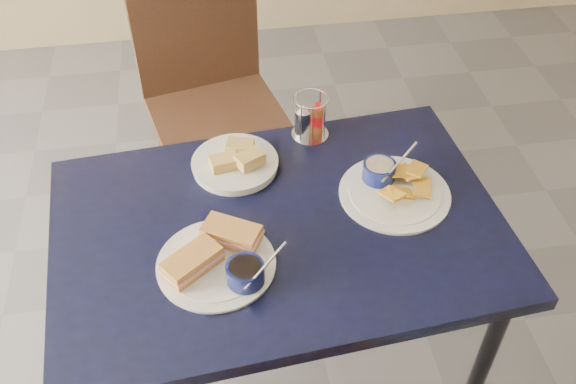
{
  "coord_description": "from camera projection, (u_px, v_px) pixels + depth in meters",
  "views": [
    {
      "loc": [
        0.07,
        -0.89,
        1.95
      ],
      "look_at": [
        0.25,
        0.27,
        0.82
      ],
      "focal_mm": 40.0,
      "sensor_mm": 36.0,
      "label": 1
    }
  ],
  "objects": [
    {
      "name": "plantain_plate",
      "position": [
        391.0,
        185.0,
        1.72
      ],
      "size": [
        0.3,
        0.3,
        0.12
      ],
      "color": "white",
      "rests_on": "dining_table"
    },
    {
      "name": "dining_table",
      "position": [
        279.0,
        242.0,
        1.69
      ],
      "size": [
        1.2,
        0.85,
        0.75
      ],
      "color": "black",
      "rests_on": "ground"
    },
    {
      "name": "bread_basket",
      "position": [
        236.0,
        162.0,
        1.78
      ],
      "size": [
        0.24,
        0.24,
        0.07
      ],
      "color": "white",
      "rests_on": "dining_table"
    },
    {
      "name": "sandwich_plate",
      "position": [
        220.0,
        258.0,
        1.53
      ],
      "size": [
        0.31,
        0.29,
        0.12
      ],
      "color": "white",
      "rests_on": "dining_table"
    },
    {
      "name": "chair_far",
      "position": [
        213.0,
        83.0,
        2.41
      ],
      "size": [
        0.56,
        0.54,
        0.99
      ],
      "color": "black",
      "rests_on": "ground"
    },
    {
      "name": "condiment_caddy",
      "position": [
        309.0,
        120.0,
        1.86
      ],
      "size": [
        0.11,
        0.11,
        0.14
      ],
      "color": "silver",
      "rests_on": "dining_table"
    }
  ]
}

